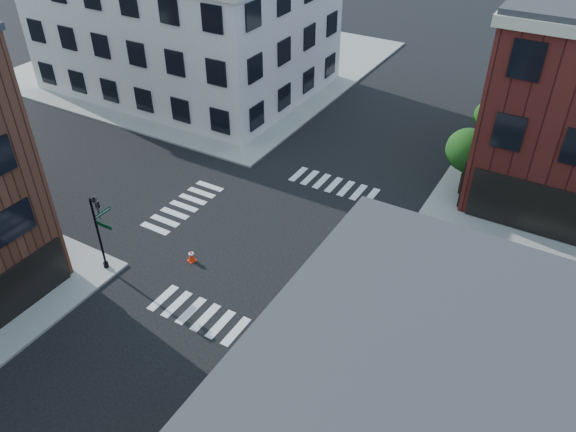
# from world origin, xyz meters

# --- Properties ---
(ground) EXTENTS (120.00, 120.00, 0.00)m
(ground) POSITION_xyz_m (0.00, 0.00, 0.00)
(ground) COLOR black
(ground) RESTS_ON ground
(sidewalk_nw) EXTENTS (30.00, 30.00, 0.15)m
(sidewalk_nw) POSITION_xyz_m (-21.00, 21.00, 0.07)
(sidewalk_nw) COLOR gray
(sidewalk_nw) RESTS_ON ground
(building_nw) EXTENTS (22.00, 16.00, 11.00)m
(building_nw) POSITION_xyz_m (-19.00, 16.00, 5.50)
(building_nw) COLOR beige
(building_nw) RESTS_ON ground
(tree_near) EXTENTS (2.69, 2.69, 4.49)m
(tree_near) POSITION_xyz_m (7.56, 9.98, 3.16)
(tree_near) COLOR black
(tree_near) RESTS_ON ground
(tree_far) EXTENTS (2.43, 2.43, 4.07)m
(tree_far) POSITION_xyz_m (7.56, 15.98, 2.87)
(tree_far) COLOR black
(tree_far) RESTS_ON ground
(signal_pole) EXTENTS (1.29, 1.24, 4.60)m
(signal_pole) POSITION_xyz_m (-6.72, -6.68, 2.86)
(signal_pole) COLOR black
(signal_pole) RESTS_ON ground
(box_truck) EXTENTS (8.17, 2.85, 3.64)m
(box_truck) POSITION_xyz_m (14.14, -4.12, 1.90)
(box_truck) COLOR silver
(box_truck) RESTS_ON ground
(traffic_cone) EXTENTS (0.51, 0.51, 0.75)m
(traffic_cone) POSITION_xyz_m (-3.26, -3.93, 0.36)
(traffic_cone) COLOR #FD2F0B
(traffic_cone) RESTS_ON ground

